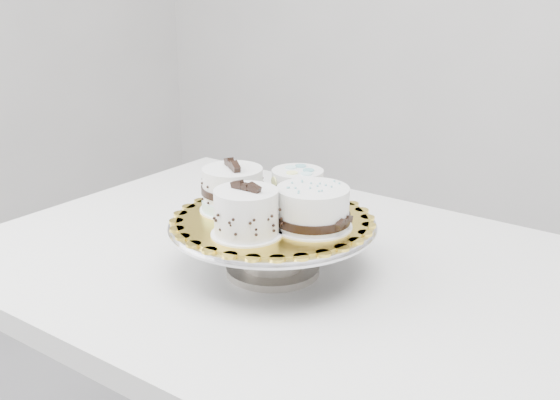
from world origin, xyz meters
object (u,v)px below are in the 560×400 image
Objects in this scene: cake_stand at (273,237)px; cake_board at (273,220)px; cake_ribbon at (313,209)px; cake_banded at (233,191)px; cake_dots at (297,188)px; cake_swirl at (246,214)px; table at (309,306)px.

cake_stand is 1.09× the size of cake_board.
cake_ribbon reaches higher than cake_stand.
cake_board is 0.08m from cake_ribbon.
cake_board is 2.25× the size of cake_banded.
cake_dots is (0.08, 0.08, -0.00)m from cake_banded.
cake_ribbon is at bearing 51.53° from cake_swirl.
cake_dots reaches higher than cake_board.
cake_dots is (-0.01, 0.15, -0.00)m from cake_swirl.
table is at bearing 77.15° from cake_swirl.
cake_stand reaches higher than table.
cake_banded is at bearing 179.56° from cake_ribbon.
cake_ribbon is (0.08, -0.07, -0.00)m from cake_dots.
table is at bearing 54.87° from cake_stand.
cake_ribbon is (0.08, 0.01, 0.03)m from cake_board.
cake_banded is (-0.09, 0.07, -0.00)m from cake_swirl.
cake_board is at bearing -77.01° from cake_dots.
cake_stand is at bearing 82.87° from cake_board.
cake_banded reaches higher than cake_dots.
cake_stand is (-0.04, -0.05, 0.14)m from table.
cake_board is at bearing 179.14° from cake_ribbon.
cake_banded is 1.05× the size of cake_ribbon.
cake_board is at bearing -97.13° from cake_stand.
cake_ribbon is (0.15, 0.01, -0.00)m from cake_banded.
cake_stand is at bearing 95.72° from cake_swirl.
table is 0.21m from cake_dots.
cake_banded reaches higher than cake_ribbon.
cake_dots reaches higher than table.
cake_swirl is 0.11m from cake_banded.
table is 8.80× the size of cake_banded.
cake_swirl is at bearing -83.69° from cake_stand.
cake_banded reaches higher than table.
cake_banded reaches higher than cake_board.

